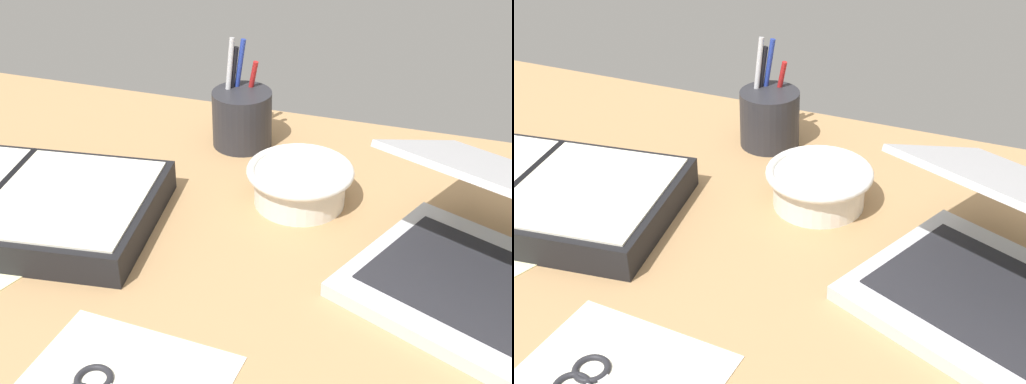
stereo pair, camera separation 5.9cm
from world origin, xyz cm
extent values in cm
cube|color=tan|center=(0.00, 0.00, 1.00)|extent=(140.00, 100.00, 2.00)
cube|color=silver|center=(31.81, 8.18, 2.90)|extent=(39.98, 34.20, 1.80)
cube|color=#232328|center=(31.81, 8.18, 3.92)|extent=(33.74, 26.78, 0.24)
cylinder|color=silver|center=(4.43, 22.96, 4.46)|extent=(12.33, 12.33, 4.91)
torus|color=silver|center=(4.43, 22.96, 6.91)|extent=(14.51, 14.51, 1.16)
cylinder|color=#28282D|center=(-8.46, 36.77, 6.37)|extent=(9.21, 9.21, 8.74)
cylinder|color=black|center=(-10.66, 38.03, 10.02)|extent=(2.01, 2.90, 14.02)
cylinder|color=#233899|center=(-9.97, 38.80, 10.59)|extent=(2.66, 2.19, 15.18)
cylinder|color=#B21E1E|center=(-8.14, 39.28, 9.02)|extent=(3.12, 1.10, 11.98)
cylinder|color=#B7B7BC|center=(-10.91, 37.42, 10.77)|extent=(1.51, 3.43, 15.48)
cube|color=black|center=(-31.84, 7.43, 4.11)|extent=(43.26, 28.04, 4.21)
cube|color=silver|center=(-22.05, 8.68, 6.36)|extent=(21.45, 23.23, 0.30)
torus|color=#232328|center=(-6.32, -14.89, 2.30)|extent=(3.90, 3.90, 0.70)
camera|label=1|loc=(23.98, -57.20, 54.64)|focal=50.00mm
camera|label=2|loc=(29.55, -55.16, 54.64)|focal=50.00mm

